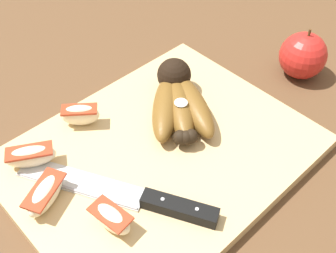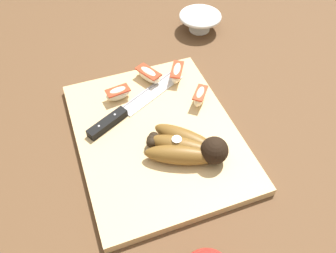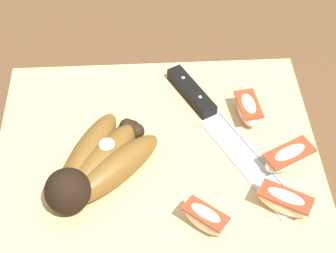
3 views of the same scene
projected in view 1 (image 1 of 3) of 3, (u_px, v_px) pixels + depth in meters
The scene contains 9 objects.
ground_plane at pixel (169, 153), 0.63m from camera, with size 6.00×6.00×0.00m, color brown.
cutting_board at pixel (160, 154), 0.61m from camera, with size 0.43×0.33×0.02m, color tan.
banana_bunch at pixel (178, 101), 0.65m from camera, with size 0.15×0.16×0.06m.
chefs_knife at pixel (144, 199), 0.54m from camera, with size 0.16×0.26×0.02m.
apple_wedge_near at pixel (111, 218), 0.51m from camera, with size 0.03×0.06×0.03m.
apple_wedge_middle at pixel (45, 194), 0.53m from camera, with size 0.08×0.06×0.03m.
apple_wedge_far at pixel (80, 115), 0.63m from camera, with size 0.06×0.05×0.04m.
apple_wedge_extra at pixel (31, 156), 0.57m from camera, with size 0.07×0.06×0.03m.
whole_apple at pixel (303, 56), 0.73m from camera, with size 0.08×0.08×0.09m.
Camera 1 is at (-0.28, -0.29, 0.48)m, focal length 44.67 mm.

